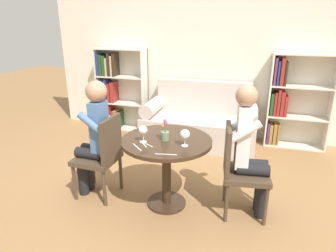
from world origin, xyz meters
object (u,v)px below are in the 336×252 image
(person_right, at_px, (250,150))
(couch, at_px, (200,123))
(bookshelf_left, at_px, (116,91))
(person_left, at_px, (94,136))
(wine_glass_left, at_px, (143,130))
(chair_left, at_px, (102,154))
(wine_glass_right, at_px, (185,135))
(bookshelf_right, at_px, (291,102))
(chair_right, at_px, (239,167))
(flower_vase, at_px, (165,132))

(person_right, bearing_deg, couch, 17.07)
(bookshelf_left, relative_size, person_left, 1.09)
(person_right, bearing_deg, person_left, 86.16)
(couch, relative_size, person_right, 1.32)
(person_left, relative_size, wine_glass_left, 7.67)
(chair_left, xyz_separation_m, wine_glass_right, (0.90, -0.08, 0.34))
(chair_left, distance_m, wine_glass_left, 0.62)
(wine_glass_left, bearing_deg, wine_glass_right, 3.58)
(person_left, relative_size, wine_glass_right, 7.95)
(person_right, relative_size, wine_glass_left, 7.82)
(bookshelf_left, bearing_deg, person_right, -40.06)
(person_left, bearing_deg, wine_glass_left, 81.94)
(wine_glass_left, bearing_deg, couch, 84.25)
(bookshelf_right, distance_m, chair_left, 2.88)
(wine_glass_left, bearing_deg, bookshelf_right, 55.62)
(chair_right, bearing_deg, person_right, -84.60)
(chair_right, distance_m, wine_glass_left, 0.98)
(chair_left, height_order, wine_glass_right, chair_left)
(bookshelf_left, relative_size, wine_glass_right, 8.68)
(chair_left, height_order, wine_glass_left, chair_left)
(bookshelf_left, relative_size, wine_glass_left, 8.38)
(couch, bearing_deg, wine_glass_right, -83.73)
(couch, distance_m, person_left, 1.99)
(bookshelf_left, xyz_separation_m, wine_glass_left, (1.33, -2.16, 0.18))
(person_left, distance_m, wine_glass_right, 1.00)
(chair_left, bearing_deg, wine_glass_right, 87.34)
(chair_left, distance_m, wine_glass_right, 0.97)
(bookshelf_left, xyz_separation_m, chair_right, (2.22, -1.96, -0.17))
(bookshelf_left, bearing_deg, flower_vase, -53.61)
(wine_glass_left, bearing_deg, person_right, 12.79)
(couch, height_order, person_left, person_left)
(couch, xyz_separation_m, bookshelf_left, (-1.52, 0.26, 0.35))
(bookshelf_left, relative_size, chair_left, 1.54)
(bookshelf_left, xyz_separation_m, wine_glass_right, (1.73, -2.14, 0.17))
(person_left, relative_size, person_right, 0.98)
(wine_glass_right, bearing_deg, flower_vase, 158.65)
(chair_right, distance_m, person_right, 0.20)
(person_right, bearing_deg, chair_right, 95.40)
(chair_right, bearing_deg, bookshelf_right, -24.83)
(bookshelf_left, bearing_deg, chair_left, -68.17)
(person_right, bearing_deg, chair_left, 86.61)
(chair_right, height_order, person_left, person_left)
(person_right, bearing_deg, bookshelf_left, 41.93)
(bookshelf_left, distance_m, person_left, 2.18)
(bookshelf_right, distance_m, chair_right, 2.06)
(bookshelf_right, relative_size, chair_right, 1.54)
(flower_vase, bearing_deg, bookshelf_right, 57.68)
(wine_glass_left, bearing_deg, chair_right, 12.73)
(bookshelf_right, height_order, wine_glass_left, bookshelf_right)
(chair_left, height_order, person_left, person_left)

